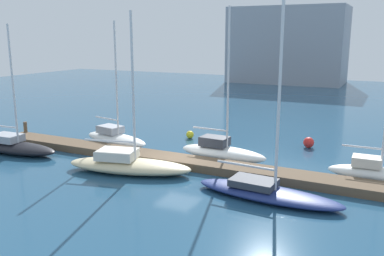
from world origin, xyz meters
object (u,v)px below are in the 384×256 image
sailboat_0 (14,146)px  sailboat_5 (374,171)px  harbor_building_distant (288,45)px  mooring_buoy_yellow (190,135)px  sailboat_4 (266,189)px  mooring_buoy_red (309,142)px  sailboat_2 (128,164)px  sailboat_1 (115,137)px  sailboat_3 (222,151)px

sailboat_0 → sailboat_5: bearing=9.1°
sailboat_0 → sailboat_5: 23.43m
sailboat_0 → harbor_building_distant: bearing=81.0°
mooring_buoy_yellow → sailboat_4: bearing=-46.7°
sailboat_4 → harbor_building_distant: harbor_building_distant is taller
sailboat_0 → mooring_buoy_red: 21.05m
sailboat_2 → sailboat_4: 8.60m
sailboat_4 → harbor_building_distant: bearing=106.4°
sailboat_4 → mooring_buoy_red: 10.94m
harbor_building_distant → mooring_buoy_red: bearing=-74.2°
sailboat_2 → harbor_building_distant: size_ratio=0.48×
sailboat_0 → mooring_buoy_red: (18.19, 10.59, -0.14)m
sailboat_5 → sailboat_0: bearing=-169.0°
sailboat_2 → harbor_building_distant: 54.68m
mooring_buoy_yellow → harbor_building_distant: size_ratio=0.03×
sailboat_1 → sailboat_2: sailboat_2 is taller
sailboat_1 → sailboat_0: bearing=-122.7°
sailboat_0 → sailboat_3: sailboat_3 is taller
sailboat_2 → sailboat_4: sailboat_4 is taller
sailboat_2 → sailboat_5: size_ratio=1.07×
sailboat_1 → sailboat_2: 6.88m
sailboat_1 → sailboat_3: size_ratio=0.92×
sailboat_5 → mooring_buoy_red: sailboat_5 is taller
sailboat_3 → sailboat_0: bearing=-157.3°
sailboat_5 → mooring_buoy_yellow: bearing=161.4°
sailboat_0 → sailboat_1: bearing=42.9°
sailboat_3 → sailboat_5: 9.28m
sailboat_5 → mooring_buoy_red: size_ratio=11.30×
sailboat_2 → sailboat_4: bearing=-15.6°
sailboat_4 → sailboat_3: bearing=134.4°
sailboat_3 → sailboat_5: (9.28, -0.05, -0.04)m
sailboat_0 → sailboat_5: sailboat_0 is taller
sailboat_4 → mooring_buoy_yellow: (-9.07, 9.62, -0.17)m
sailboat_5 → sailboat_2: bearing=-160.8°
mooring_buoy_yellow → mooring_buoy_red: mooring_buoy_red is taller
mooring_buoy_yellow → sailboat_5: bearing=-17.6°
sailboat_2 → harbor_building_distant: bearing=80.7°
sailboat_5 → sailboat_3: bearing=178.7°
mooring_buoy_red → harbor_building_distant: harbor_building_distant is taller
sailboat_4 → mooring_buoy_yellow: bearing=136.9°
sailboat_1 → sailboat_3: sailboat_3 is taller
sailboat_5 → harbor_building_distant: bearing=108.2°
sailboat_0 → mooring_buoy_yellow: size_ratio=14.31×
sailboat_0 → sailboat_3: size_ratio=0.90×
sailboat_4 → sailboat_5: sailboat_4 is taller
sailboat_1 → sailboat_4: (13.27, -5.40, -0.08)m
sailboat_2 → sailboat_4: size_ratio=0.76×
sailboat_0 → sailboat_3: (13.63, 4.93, 0.09)m
sailboat_2 → mooring_buoy_yellow: 9.28m
sailboat_5 → sailboat_1: bearing=178.5°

